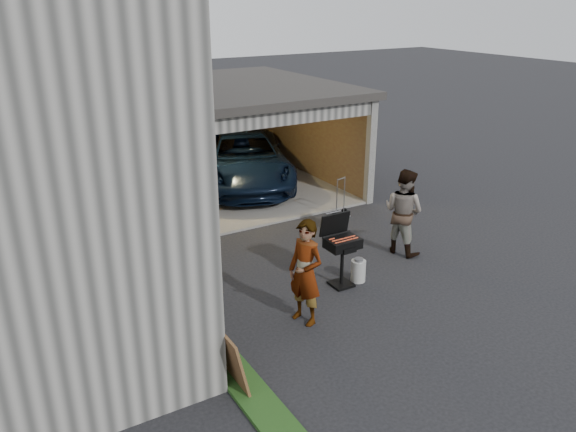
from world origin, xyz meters
The scene contains 10 objects.
ground centered at (0.00, 0.00, 0.00)m, with size 80.00×80.00×0.00m, color black.
groundcover_strip centered at (-2.25, -1.00, 0.03)m, with size 0.50×8.00×0.06m, color #193814.
garage centered at (0.76, 6.79, 1.87)m, with size 6.80×6.30×2.90m.
minivan centered at (1.78, 6.58, 0.72)m, with size 2.38×5.16×1.43m, color black.
woman centered at (-0.61, -0.50, 0.90)m, with size 0.66×0.43×1.80m, color #ABC4D8.
man centered at (2.60, 0.78, 0.91)m, with size 0.89×0.69×1.82m, color #4D2A1E.
bbq_grill centered at (0.63, 0.23, 0.81)m, with size 0.62×0.54×1.37m.
propane_tank centered at (1.01, 0.18, 0.21)m, with size 0.28×0.28×0.42m, color #B9BAB5.
plywood_panel centered at (-2.40, -1.42, 0.45)m, with size 0.04×0.82×0.91m, color #53331C.
hand_truck centered at (2.70, 3.07, 0.19)m, with size 0.44×0.38×1.00m.
Camera 1 is at (-4.99, -7.35, 5.06)m, focal length 35.00 mm.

